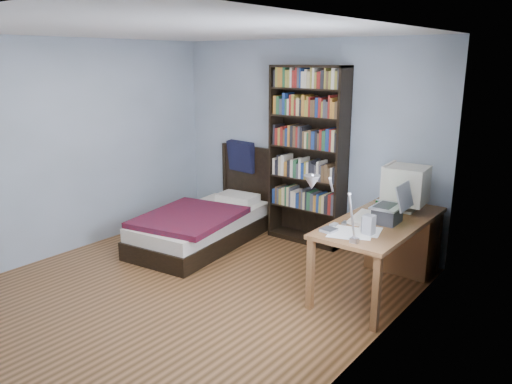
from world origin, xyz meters
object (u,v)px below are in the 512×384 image
(bed, at_px, (207,222))
(crt_monitor, at_px, (405,185))
(speaker, at_px, (369,225))
(soda_can, at_px, (379,206))
(desk, at_px, (398,237))
(desk_lamp, at_px, (319,189))
(keyboard, at_px, (363,218))
(laptop, at_px, (389,212))
(bookshelf, at_px, (308,156))

(bed, bearing_deg, crt_monitor, 12.13)
(speaker, distance_m, soda_can, 0.75)
(speaker, bearing_deg, desk, 97.48)
(desk_lamp, height_order, keyboard, desk_lamp)
(laptop, height_order, bed, bed)
(speaker, bearing_deg, bookshelf, 141.91)
(keyboard, bearing_deg, desk_lamp, -92.97)
(bed, bearing_deg, bookshelf, 39.19)
(desk, bearing_deg, bookshelf, 168.20)
(crt_monitor, height_order, laptop, crt_monitor)
(desk_lamp, height_order, soda_can, desk_lamp)
(desk, height_order, crt_monitor, crt_monitor)
(speaker, bearing_deg, desk_lamp, -99.37)
(desk_lamp, relative_size, bed, 0.32)
(crt_monitor, distance_m, laptop, 0.51)
(desk_lamp, relative_size, bookshelf, 0.31)
(bookshelf, height_order, bed, bookshelf)
(desk, height_order, keyboard, keyboard)
(keyboard, distance_m, speaker, 0.46)
(desk, relative_size, bed, 0.79)
(keyboard, bearing_deg, bookshelf, 136.57)
(speaker, xyz_separation_m, bed, (-2.38, 0.41, -0.56))
(bookshelf, bearing_deg, desk_lamp, -55.76)
(keyboard, relative_size, soda_can, 3.73)
(bed, bearing_deg, desk_lamp, -25.36)
(desk, relative_size, crt_monitor, 3.44)
(crt_monitor, distance_m, desk_lamp, 1.59)
(laptop, xyz_separation_m, bookshelf, (-1.41, 0.78, 0.26))
(laptop, relative_size, soda_can, 3.28)
(keyboard, relative_size, bookshelf, 0.21)
(speaker, height_order, bed, bed)
(laptop, relative_size, bookshelf, 0.19)
(desk_lamp, xyz_separation_m, bed, (-2.25, 1.06, -1.01))
(desk, relative_size, keyboard, 3.56)
(laptop, xyz_separation_m, desk_lamp, (-0.14, -1.09, 0.42))
(desk_lamp, height_order, bookshelf, bookshelf)
(desk, distance_m, bed, 2.37)
(keyboard, bearing_deg, bed, 171.03)
(laptop, height_order, bookshelf, bookshelf)
(bed, bearing_deg, desk, 12.75)
(soda_can, bearing_deg, desk_lamp, -86.26)
(desk_lamp, bearing_deg, crt_monitor, 86.52)
(keyboard, height_order, bookshelf, bookshelf)
(desk, xyz_separation_m, laptop, (0.09, -0.50, 0.43))
(speaker, bearing_deg, laptop, 91.69)
(keyboard, distance_m, bookshelf, 1.47)
(desk, bearing_deg, soda_can, -124.71)
(desk, height_order, soda_can, soda_can)
(speaker, bearing_deg, bed, 172.83)
(desk, xyz_separation_m, crt_monitor, (0.04, -0.02, 0.58))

